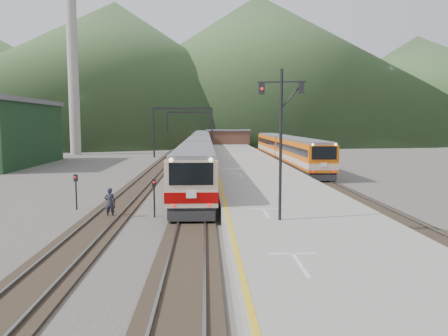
{
  "coord_description": "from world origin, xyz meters",
  "views": [
    {
      "loc": [
        0.78,
        -15.47,
        5.54
      ],
      "look_at": [
        2.21,
        18.6,
        2.0
      ],
      "focal_mm": 35.0,
      "sensor_mm": 36.0,
      "label": 1
    }
  ],
  "objects_px": {
    "main_train": "(200,148)",
    "worker": "(110,203)",
    "signal_mast": "(281,129)",
    "second_train": "(286,150)"
  },
  "relations": [
    {
      "from": "signal_mast",
      "to": "main_train",
      "type": "bearing_deg",
      "value": 95.69
    },
    {
      "from": "signal_mast",
      "to": "worker",
      "type": "distance_m",
      "value": 11.46
    },
    {
      "from": "signal_mast",
      "to": "worker",
      "type": "bearing_deg",
      "value": 149.09
    },
    {
      "from": "signal_mast",
      "to": "worker",
      "type": "xyz_separation_m",
      "value": [
        -9.09,
        5.44,
        -4.38
      ]
    },
    {
      "from": "signal_mast",
      "to": "second_train",
      "type": "bearing_deg",
      "value": 79.15
    },
    {
      "from": "main_train",
      "to": "signal_mast",
      "type": "height_order",
      "value": "signal_mast"
    },
    {
      "from": "second_train",
      "to": "signal_mast",
      "type": "relative_size",
      "value": 5.41
    },
    {
      "from": "main_train",
      "to": "worker",
      "type": "height_order",
      "value": "main_train"
    },
    {
      "from": "main_train",
      "to": "signal_mast",
      "type": "xyz_separation_m",
      "value": [
        4.24,
        -42.6,
        3.27
      ]
    },
    {
      "from": "signal_mast",
      "to": "worker",
      "type": "relative_size",
      "value": 3.95
    }
  ]
}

